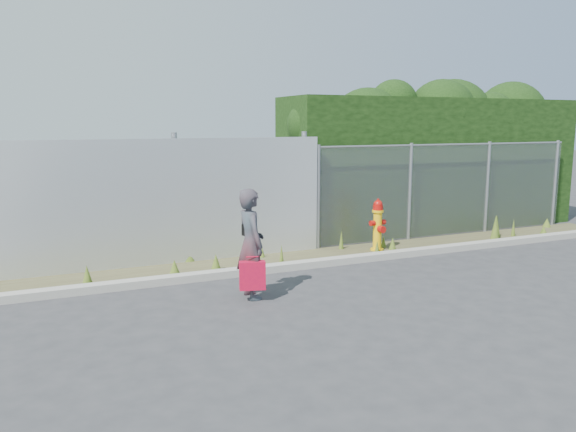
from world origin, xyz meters
The scene contains 10 objects.
ground centered at (0.00, 0.00, 0.00)m, with size 80.00×80.00×0.00m, color #323134.
curb centered at (0.00, 1.80, 0.06)m, with size 16.00×0.22×0.12m, color gray.
weed_strip centered at (0.17, 2.39, 0.09)m, with size 16.00×1.35×0.54m.
corrugated_fence centered at (-3.25, 3.01, 1.10)m, with size 8.50×0.21×2.30m.
chainlink_fence centered at (4.25, 3.00, 1.03)m, with size 6.50×0.07×2.05m.
hedge centered at (4.59, 4.06, 1.95)m, with size 7.40×2.00×3.49m.
fire_hydrant centered at (2.02, 2.37, 0.50)m, with size 0.34×0.31×1.03m.
woman centered at (-1.21, 0.64, 0.78)m, with size 0.57×0.37×1.57m, color #0E535C.
red_tote_bag centered at (-1.27, 0.43, 0.38)m, with size 0.36×0.13×0.47m.
black_shoulder_bag centered at (-1.15, 0.85, 0.95)m, with size 0.22×0.09×0.16m.
Camera 1 is at (-3.86, -6.64, 2.48)m, focal length 35.00 mm.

